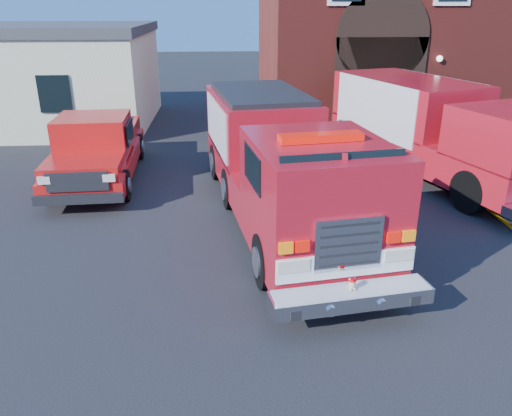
{
  "coord_description": "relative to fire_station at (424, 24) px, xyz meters",
  "views": [
    {
      "loc": [
        -0.62,
        -10.63,
        5.19
      ],
      "look_at": [
        0.0,
        -1.2,
        1.3
      ],
      "focal_mm": 35.0,
      "sensor_mm": 36.0,
      "label": 1
    }
  ],
  "objects": [
    {
      "name": "parking_stripe_mid",
      "position": [
        -2.49,
        -9.98,
        -4.25
      ],
      "size": [
        0.12,
        3.0,
        0.01
      ],
      "primitive_type": "cube",
      "color": "yellow",
      "rests_on": "ground"
    },
    {
      "name": "side_building",
      "position": [
        -17.99,
        -0.99,
        -2.05
      ],
      "size": [
        10.2,
        8.2,
        4.35
      ],
      "color": "beige",
      "rests_on": "ground"
    },
    {
      "name": "fire_engine",
      "position": [
        -8.23,
        -12.76,
        -2.73
      ],
      "size": [
        4.01,
        9.85,
        2.95
      ],
      "color": "black",
      "rests_on": "ground"
    },
    {
      "name": "ground",
      "position": [
        -8.99,
        -13.98,
        -4.25
      ],
      "size": [
        100.0,
        100.0,
        0.0
      ],
      "primitive_type": "plane",
      "color": "black",
      "rests_on": "ground"
    },
    {
      "name": "parking_stripe_far",
      "position": [
        -2.49,
        -6.98,
        -4.25
      ],
      "size": [
        0.12,
        3.0,
        0.01
      ],
      "primitive_type": "cube",
      "color": "yellow",
      "rests_on": "ground"
    },
    {
      "name": "fire_station",
      "position": [
        0.0,
        0.0,
        0.0
      ],
      "size": [
        15.2,
        10.2,
        8.45
      ],
      "color": "maroon",
      "rests_on": "ground"
    },
    {
      "name": "secondary_truck",
      "position": [
        -2.96,
        -9.43,
        -2.68
      ],
      "size": [
        5.3,
        9.28,
        2.88
      ],
      "color": "black",
      "rests_on": "ground"
    },
    {
      "name": "parking_stripe_near",
      "position": [
        -2.49,
        -12.98,
        -4.25
      ],
      "size": [
        0.12,
        3.0,
        0.01
      ],
      "primitive_type": "cube",
      "color": "yellow",
      "rests_on": "ground"
    },
    {
      "name": "pickup_truck",
      "position": [
        -13.56,
        -9.22,
        -3.27
      ],
      "size": [
        2.6,
        6.44,
        2.07
      ],
      "color": "black",
      "rests_on": "ground"
    }
  ]
}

